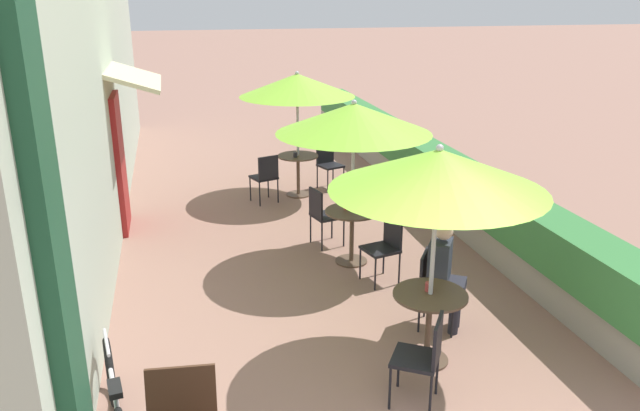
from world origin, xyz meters
The scene contains 19 objects.
cafe_facade_wall centered at (-2.54, 6.98, 2.09)m, with size 0.98×14.23×4.20m.
planter_hedge centered at (2.75, 7.02, 0.54)m, with size 0.60×13.23×1.01m.
patio_table_near centered at (0.75, 1.77, 0.53)m, with size 0.73×0.73×0.75m.
patio_umbrella_near centered at (0.75, 1.77, 2.00)m, with size 2.02×2.02×2.24m.
cafe_chair_near_left centered at (1.06, 2.40, 0.52)m, with size 0.55×0.55×0.87m.
seated_patron_near_left centered at (1.16, 2.34, 0.69)m, with size 0.51×0.49×1.25m.
cafe_chair_near_right centered at (0.43, 1.13, 0.52)m, with size 0.55×0.55×0.87m.
coffee_cup_near centered at (0.75, 1.83, 0.79)m, with size 0.07×0.07×0.09m.
patio_table_mid centered at (0.69, 4.28, 0.53)m, with size 0.73×0.73×0.75m.
patio_umbrella_mid centered at (0.69, 4.28, 2.00)m, with size 2.02×2.02×2.24m.
cafe_chair_mid_left centered at (0.44, 4.95, 0.52)m, with size 0.49×0.49×0.87m.
cafe_chair_mid_right centered at (0.94, 3.62, 0.52)m, with size 0.49×0.49×0.87m.
coffee_cup_mid centered at (0.63, 4.36, 0.79)m, with size 0.07×0.07×0.09m.
patio_table_far centered at (0.58, 7.38, 0.53)m, with size 0.73×0.73×0.75m.
patio_umbrella_far centered at (0.58, 7.38, 2.00)m, with size 2.02×2.02×2.24m.
cafe_chair_far_left centered at (1.23, 7.68, 0.52)m, with size 0.51×0.51×0.87m.
cafe_chair_far_right centered at (-0.06, 7.07, 0.52)m, with size 0.51×0.51×0.87m.
coffee_cup_far centered at (0.51, 7.25, 0.79)m, with size 0.07×0.07×0.09m.
bicycle_leaning centered at (-2.20, 1.26, 0.33)m, with size 0.33×1.70×0.71m.
Camera 1 is at (-1.58, -3.29, 3.54)m, focal length 35.00 mm.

